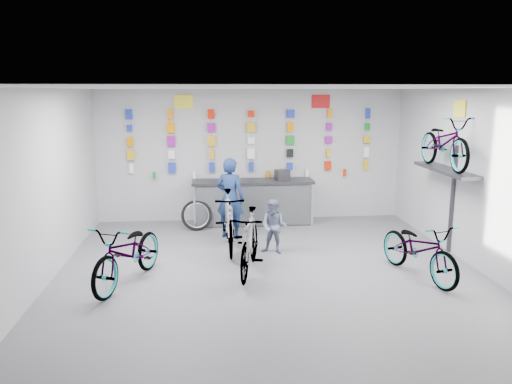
{
  "coord_description": "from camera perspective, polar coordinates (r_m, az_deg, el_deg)",
  "views": [
    {
      "loc": [
        -0.97,
        -7.36,
        2.96
      ],
      "look_at": [
        -0.13,
        1.4,
        1.17
      ],
      "focal_mm": 35.0,
      "sensor_mm": 36.0,
      "label": 1
    }
  ],
  "objects": [
    {
      "name": "wall_bracket",
      "position": [
        9.7,
        20.94,
        1.87
      ],
      "size": [
        0.39,
        1.9,
        2.0
      ],
      "color": "#333338",
      "rests_on": "wall_right"
    },
    {
      "name": "wall_back",
      "position": [
        11.49,
        -0.59,
        4.21
      ],
      "size": [
        7.0,
        0.0,
        7.0
      ],
      "primitive_type": "plane",
      "rotation": [
        1.57,
        0.0,
        0.0
      ],
      "color": "#BDBDC0",
      "rests_on": "floor"
    },
    {
      "name": "bike_right",
      "position": [
        8.46,
        18.17,
        -6.17
      ],
      "size": [
        1.1,
        1.91,
        0.95
      ],
      "primitive_type": "imported",
      "rotation": [
        0.0,
        0.0,
        0.28
      ],
      "color": "gray",
      "rests_on": "floor"
    },
    {
      "name": "bike_wall",
      "position": [
        9.59,
        20.77,
        5.34
      ],
      "size": [
        0.63,
        1.8,
        0.95
      ],
      "primitive_type": "imported",
      "color": "gray",
      "rests_on": "wall_bracket"
    },
    {
      "name": "floor",
      "position": [
        7.99,
        1.93,
        -10.23
      ],
      "size": [
        8.0,
        8.0,
        0.0
      ],
      "primitive_type": "plane",
      "color": "#4B4B50",
      "rests_on": "ground"
    },
    {
      "name": "bike_left",
      "position": [
        8.0,
        -14.36,
        -6.73
      ],
      "size": [
        1.33,
        2.04,
        1.01
      ],
      "primitive_type": "imported",
      "rotation": [
        0.0,
        0.0,
        -0.37
      ],
      "color": "gray",
      "rests_on": "floor"
    },
    {
      "name": "sign_side",
      "position": [
        9.65,
        22.26,
        8.83
      ],
      "size": [
        0.02,
        0.4,
        0.3
      ],
      "primitive_type": "cube",
      "color": "yellow",
      "rests_on": "wall_right"
    },
    {
      "name": "sign_left",
      "position": [
        11.35,
        -8.28,
        10.18
      ],
      "size": [
        0.42,
        0.02,
        0.3
      ],
      "primitive_type": "cube",
      "color": "yellow",
      "rests_on": "wall_back"
    },
    {
      "name": "wall_left",
      "position": [
        7.92,
        -23.99,
        -0.12
      ],
      "size": [
        0.0,
        8.0,
        8.0
      ],
      "primitive_type": "plane",
      "rotation": [
        1.57,
        0.0,
        1.57
      ],
      "color": "#BDBDC0",
      "rests_on": "floor"
    },
    {
      "name": "bike_center",
      "position": [
        8.21,
        -0.75,
        -5.74
      ],
      "size": [
        0.87,
        1.81,
        1.05
      ],
      "primitive_type": "imported",
      "rotation": [
        0.0,
        0.0,
        -0.23
      ],
      "color": "gray",
      "rests_on": "floor"
    },
    {
      "name": "clerk",
      "position": [
        10.12,
        -2.97,
        -0.69
      ],
      "size": [
        0.71,
        0.61,
        1.65
      ],
      "primitive_type": "imported",
      "rotation": [
        0.0,
        0.0,
        2.7
      ],
      "color": "navy",
      "rests_on": "floor"
    },
    {
      "name": "bike_service",
      "position": [
        9.39,
        -3.12,
        -3.34
      ],
      "size": [
        0.54,
        1.86,
        1.11
      ],
      "primitive_type": "imported",
      "rotation": [
        0.0,
        0.0,
        0.01
      ],
      "color": "gray",
      "rests_on": "floor"
    },
    {
      "name": "merch_wall",
      "position": [
        11.38,
        -1.32,
        5.66
      ],
      "size": [
        5.56,
        0.08,
        1.56
      ],
      "color": "white",
      "rests_on": "wall_back"
    },
    {
      "name": "wall_right",
      "position": [
        8.73,
        25.42,
        0.77
      ],
      "size": [
        0.0,
        8.0,
        8.0
      ],
      "primitive_type": "plane",
      "rotation": [
        1.57,
        0.0,
        -1.57
      ],
      "color": "#BDBDC0",
      "rests_on": "floor"
    },
    {
      "name": "wall_front",
      "position": [
        3.79,
        10.04,
        -11.32
      ],
      "size": [
        7.0,
        0.0,
        7.0
      ],
      "primitive_type": "plane",
      "rotation": [
        -1.57,
        0.0,
        0.0
      ],
      "color": "#BDBDC0",
      "rests_on": "floor"
    },
    {
      "name": "sign_right",
      "position": [
        11.63,
        7.41,
        10.23
      ],
      "size": [
        0.42,
        0.02,
        0.3
      ],
      "primitive_type": "cube",
      "color": "red",
      "rests_on": "wall_back"
    },
    {
      "name": "ceiling",
      "position": [
        7.42,
        2.09,
        11.81
      ],
      "size": [
        8.0,
        8.0,
        0.0
      ],
      "primitive_type": "plane",
      "rotation": [
        3.14,
        0.0,
        0.0
      ],
      "color": "white",
      "rests_on": "wall_back"
    },
    {
      "name": "counter",
      "position": [
        11.22,
        -0.38,
        -1.23
      ],
      "size": [
        2.7,
        0.66,
        1.0
      ],
      "color": "black",
      "rests_on": "floor"
    },
    {
      "name": "customer",
      "position": [
        9.19,
        2.07,
        -3.98
      ],
      "size": [
        0.61,
        0.55,
        1.01
      ],
      "primitive_type": "imported",
      "rotation": [
        0.0,
        0.0,
        -0.42
      ],
      "color": "slate",
      "rests_on": "floor"
    },
    {
      "name": "spare_wheel",
      "position": [
        10.86,
        -6.79,
        -2.66
      ],
      "size": [
        0.68,
        0.31,
        0.66
      ],
      "rotation": [
        0.0,
        0.0,
        0.04
      ],
      "color": "black",
      "rests_on": "floor"
    },
    {
      "name": "register",
      "position": [
        11.19,
        3.0,
        1.97
      ],
      "size": [
        0.34,
        0.35,
        0.22
      ],
      "primitive_type": "cube",
      "rotation": [
        0.0,
        0.0,
        0.21
      ],
      "color": "black",
      "rests_on": "counter"
    }
  ]
}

